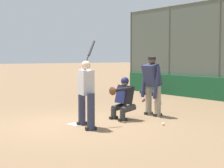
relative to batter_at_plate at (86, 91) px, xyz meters
The scene contains 9 objects.
ground_plane 1.06m from the batter_at_plate, ahead, with size 160.00×160.00×0.00m, color #846647.
home_plate_marker 1.05m from the batter_at_plate, ahead, with size 0.43×0.43×0.01m, color white.
batter_at_plate is the anchor object (origin of this frame).
catcher_behind_plate 1.59m from the batter_at_plate, 72.96° to the right, with size 0.65×0.76×1.22m.
umpire_home 2.70m from the batter_at_plate, 78.82° to the right, with size 0.74×0.44×1.81m.
spare_bat_by_padding 6.17m from the batter_at_plate, 53.41° to the right, with size 0.63×0.64×0.07m.
fielding_glove_on_dirt 5.39m from the batter_at_plate, 61.71° to the right, with size 0.29×0.22×0.10m.
baseball_loose 2.22m from the batter_at_plate, 116.47° to the right, with size 0.07×0.07×0.07m, color white.
equipment_bag_dugout_side 8.29m from the batter_at_plate, 51.56° to the right, with size 1.30×0.26×0.26m.
Camera 1 is at (-8.65, 4.88, 1.82)m, focal length 60.00 mm.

